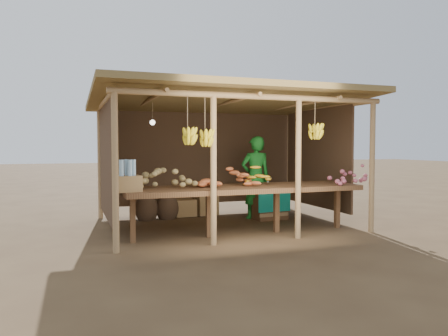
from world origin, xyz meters
name	(u,v)px	position (x,y,z in m)	size (l,w,h in m)	color
ground	(224,225)	(0.00, 0.00, 0.00)	(60.00, 60.00, 0.00)	brown
stall_structure	(225,121)	(-0.01, -0.06, 1.91)	(4.70, 3.50, 2.43)	#A98357
counter	(244,190)	(0.00, -0.95, 0.74)	(3.90, 1.05, 0.80)	brown
potato_heap	(164,177)	(-1.32, -0.92, 0.98)	(1.04, 0.63, 0.37)	#947E4C
sweet_potato_heap	(228,175)	(-0.24, -0.88, 0.98)	(0.98, 0.59, 0.36)	#BA5C2F
onion_heap	(352,174)	(1.90, -1.23, 0.98)	(0.81, 0.48, 0.36)	#B6586C
banana_pile	(258,175)	(0.33, -0.79, 0.97)	(0.54, 0.32, 0.34)	yellow
tomato_basin	(127,183)	(-1.86, -0.84, 0.90)	(0.44, 0.44, 0.23)	navy
bottle_box	(127,179)	(-1.90, -1.18, 0.98)	(0.41, 0.35, 0.46)	olive
vendor	(256,177)	(0.83, 0.45, 0.82)	(0.60, 0.39, 1.65)	#1B7D27
tarp_crate	(268,201)	(1.05, 0.33, 0.34)	(0.74, 0.65, 0.84)	brown
carton_stack	(199,202)	(-0.15, 1.10, 0.30)	(0.90, 0.35, 0.68)	olive
burlap_sacks	(157,206)	(-1.06, 0.98, 0.27)	(0.87, 0.45, 0.61)	#4E3624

